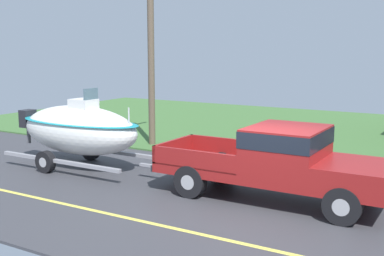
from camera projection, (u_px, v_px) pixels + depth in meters
ground at (347, 147)px, 17.91m from camera, size 36.00×22.00×0.11m
pickup_truck_towing at (285, 160)px, 11.36m from camera, size 5.76×1.97×1.79m
boat_on_trailer at (79, 129)px, 14.59m from camera, size 5.57×2.14×2.44m
utility_pole at (151, 46)px, 17.53m from camera, size 0.24×1.80×7.02m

